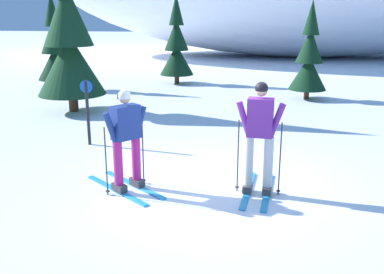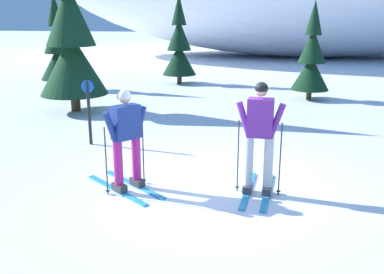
# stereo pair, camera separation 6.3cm
# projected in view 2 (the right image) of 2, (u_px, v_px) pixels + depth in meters

# --- Properties ---
(ground_plane) EXTENTS (120.00, 120.00, 0.00)m
(ground_plane) POSITION_uv_depth(u_px,v_px,m) (220.00, 187.00, 7.49)
(ground_plane) COLOR white
(skier_navy_jacket) EXTENTS (1.60, 1.41, 1.71)m
(skier_navy_jacket) POSITION_uv_depth(u_px,v_px,m) (126.00, 138.00, 7.15)
(skier_navy_jacket) COLOR #2893CC
(skier_navy_jacket) RESTS_ON ground
(skier_purple_jacket) EXTENTS (0.78, 1.65, 1.86)m
(skier_purple_jacket) POSITION_uv_depth(u_px,v_px,m) (259.00, 137.00, 6.95)
(skier_purple_jacket) COLOR #2893CC
(skier_purple_jacket) RESTS_ON ground
(pine_tree_far_left) EXTENTS (1.40, 1.40, 3.62)m
(pine_tree_far_left) POSITION_uv_depth(u_px,v_px,m) (57.00, 49.00, 16.79)
(pine_tree_far_left) COLOR #47301E
(pine_tree_far_left) RESTS_ON ground
(pine_tree_center_left) EXTENTS (1.99, 1.99, 5.14)m
(pine_tree_center_left) POSITION_uv_depth(u_px,v_px,m) (71.00, 38.00, 12.71)
(pine_tree_center_left) COLOR #47301E
(pine_tree_center_left) RESTS_ON ground
(pine_tree_center_right) EXTENTS (1.40, 1.40, 3.63)m
(pine_tree_center_right) POSITION_uv_depth(u_px,v_px,m) (179.00, 47.00, 18.04)
(pine_tree_center_right) COLOR #47301E
(pine_tree_center_right) RESTS_ON ground
(pine_tree_far_right) EXTENTS (1.27, 1.27, 3.29)m
(pine_tree_far_right) POSITION_uv_depth(u_px,v_px,m) (312.00, 59.00, 14.71)
(pine_tree_far_right) COLOR #47301E
(pine_tree_far_right) RESTS_ON ground
(trail_marker_post) EXTENTS (0.28, 0.07, 1.46)m
(trail_marker_post) POSITION_uv_depth(u_px,v_px,m) (89.00, 108.00, 9.71)
(trail_marker_post) COLOR black
(trail_marker_post) RESTS_ON ground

